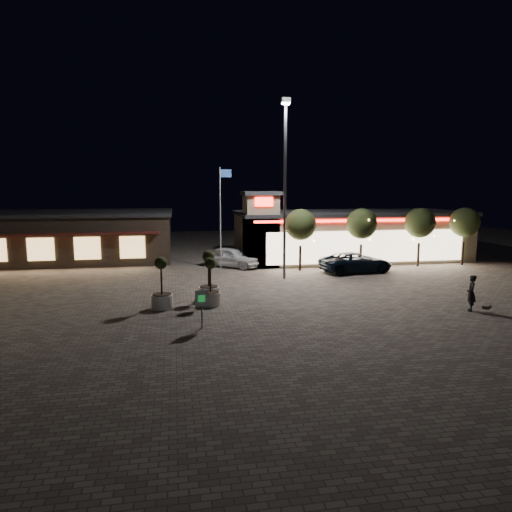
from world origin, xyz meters
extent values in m
plane|color=#72675C|center=(0.00, 0.00, 0.00)|extent=(90.00, 90.00, 0.00)
cube|color=gray|center=(10.00, 16.00, 2.00)|extent=(20.00, 8.00, 4.00)
cube|color=#262628|center=(10.00, 16.00, 4.15)|extent=(20.40, 8.40, 0.30)
cube|color=beige|center=(10.00, 11.95, 1.60)|extent=(17.00, 0.12, 2.60)
cube|color=red|center=(10.00, 11.92, 3.75)|extent=(19.00, 0.10, 0.18)
cube|color=gray|center=(1.30, 13.30, 2.90)|extent=(2.60, 2.60, 5.80)
cube|color=#262628|center=(1.30, 13.30, 5.95)|extent=(3.00, 3.00, 0.30)
cube|color=red|center=(1.30, 11.95, 5.30)|extent=(1.40, 0.10, 0.70)
cube|color=#382D23|center=(-14.00, 20.00, 2.00)|extent=(16.00, 10.00, 4.00)
cube|color=#262628|center=(-14.00, 20.00, 4.15)|extent=(16.40, 10.40, 0.30)
cube|color=#591E19|center=(-14.00, 14.60, 2.80)|extent=(14.40, 0.80, 0.15)
cube|color=#F2BA6C|center=(-16.00, 14.95, 1.60)|extent=(2.00, 0.12, 1.80)
cube|color=#F2BA6C|center=(-12.50, 14.95, 1.60)|extent=(2.00, 0.12, 1.80)
cube|color=#F2BA6C|center=(-9.00, 14.95, 1.60)|extent=(2.00, 0.12, 1.80)
cylinder|color=gray|center=(2.00, 8.00, 6.00)|extent=(0.20, 0.20, 12.00)
cube|color=gray|center=(2.00, 8.00, 12.20)|extent=(0.60, 0.40, 0.35)
cube|color=white|center=(2.00, 8.00, 12.00)|extent=(0.45, 0.30, 0.08)
cylinder|color=white|center=(-2.00, 13.00, 4.00)|extent=(0.10, 0.10, 8.00)
cube|color=#284E94|center=(-1.55, 13.00, 7.50)|extent=(0.90, 0.04, 0.60)
cylinder|color=#332319|center=(4.00, 11.00, 0.96)|extent=(0.20, 0.20, 1.92)
sphere|color=#2D3819|center=(4.00, 11.00, 3.58)|extent=(2.42, 2.42, 2.42)
cylinder|color=#332319|center=(9.00, 11.00, 0.96)|extent=(0.20, 0.20, 1.92)
sphere|color=#2D3819|center=(9.00, 11.00, 3.58)|extent=(2.42, 2.42, 2.42)
cylinder|color=#332319|center=(14.00, 11.00, 0.96)|extent=(0.20, 0.20, 1.92)
sphere|color=#2D3819|center=(14.00, 11.00, 3.58)|extent=(2.42, 2.42, 2.42)
cylinder|color=#332319|center=(18.00, 11.00, 0.96)|extent=(0.20, 0.20, 1.92)
sphere|color=#2D3819|center=(18.00, 11.00, 3.58)|extent=(2.42, 2.42, 2.42)
imported|color=black|center=(7.97, 9.39, 0.77)|extent=(5.83, 3.23, 1.54)
imported|color=silver|center=(-1.06, 13.31, 0.82)|extent=(4.94, 4.57, 1.64)
imported|color=black|center=(9.57, -2.12, 0.95)|extent=(0.71, 0.82, 1.90)
cube|color=#59514C|center=(10.23, -2.44, 0.22)|extent=(0.38, 0.26, 0.19)
sphere|color=#59514C|center=(10.43, -2.52, 0.30)|extent=(0.17, 0.17, 0.17)
cylinder|color=silver|center=(-6.33, 1.18, 0.38)|extent=(1.14, 1.14, 0.76)
cylinder|color=black|center=(-6.33, 1.18, 0.78)|extent=(0.99, 0.99, 0.06)
cylinder|color=#332319|center=(-6.33, 1.18, 1.66)|extent=(0.09, 0.09, 1.71)
sphere|color=#2D3819|center=(-6.33, 1.18, 2.46)|extent=(0.66, 0.66, 0.66)
cylinder|color=silver|center=(-3.73, 1.43, 0.36)|extent=(1.08, 1.08, 0.72)
cylinder|color=black|center=(-3.73, 1.43, 0.74)|extent=(0.94, 0.94, 0.05)
cylinder|color=#332319|center=(-3.73, 1.43, 1.58)|extent=(0.09, 0.09, 1.62)
sphere|color=#2D3819|center=(-3.73, 1.43, 2.34)|extent=(0.63, 0.63, 0.63)
cylinder|color=silver|center=(-3.74, 2.55, 0.39)|extent=(1.18, 1.18, 0.78)
cylinder|color=black|center=(-3.74, 2.55, 0.80)|extent=(1.02, 1.02, 0.06)
cylinder|color=#332319|center=(-3.74, 2.55, 1.72)|extent=(0.10, 0.10, 1.77)
sphere|color=#2D3819|center=(-3.74, 2.55, 2.55)|extent=(0.69, 0.69, 0.69)
cylinder|color=gray|center=(-4.45, -2.63, 0.54)|extent=(0.07, 0.07, 1.08)
cube|color=white|center=(-4.45, -2.63, 1.40)|extent=(0.59, 0.12, 0.77)
cube|color=#189230|center=(-4.45, -2.67, 1.40)|extent=(0.32, 0.05, 0.32)
camera|label=1|loc=(-5.55, -22.98, 6.39)|focal=32.00mm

